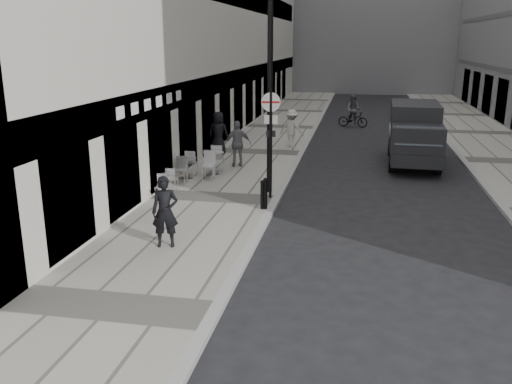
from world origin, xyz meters
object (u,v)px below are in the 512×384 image
Objects in this scene: lamppost at (270,76)px; panel_van at (414,131)px; cyclist at (353,115)px; sign_post at (271,129)px; walking_man at (165,212)px.

lamppost is 1.28× the size of panel_van.
panel_van is at bearing -59.64° from cyclist.
sign_post is 0.51× the size of lamppost.
panel_van is (5.15, 5.94, -2.53)m from lamppost.
sign_post is at bearing -78.07° from lamppost.
panel_van reaches higher than cyclist.
lamppost is at bearing 95.18° from sign_post.
lamppost is 8.26m from panel_van.
panel_van is (5.01, 6.63, -0.94)m from sign_post.
panel_van is (6.83, 11.35, 0.39)m from walking_man.
sign_post is at bearing 55.12° from walking_man.
cyclist reaches higher than walking_man.
panel_van reaches higher than walking_man.
sign_post reaches higher than panel_van.
panel_van is at bearing 46.18° from sign_post.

